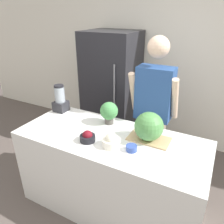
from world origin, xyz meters
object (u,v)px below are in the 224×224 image
Objects in this scene: refrigerator at (112,88)px; bowl_cherries at (88,137)px; bowl_small_blue at (131,148)px; potted_plant at (109,112)px; watermelon at (149,126)px; person at (153,112)px; bowl_cream at (111,141)px; blender at (60,100)px.

bowl_cherries is at bearing -70.29° from refrigerator.
refrigerator reaches higher than bowl_small_blue.
potted_plant is at bearing 139.48° from bowl_small_blue.
watermelon is 2.73× the size of bowl_small_blue.
person is 0.80m from bowl_cream.
refrigerator is 1.66m from bowl_cream.
bowl_small_blue is 1.15m from blender.
bowl_small_blue is at bearing -56.37° from refrigerator.
person reaches higher than bowl_small_blue.
person is 10.81× the size of bowl_cream.
watermelon is 1.17m from blender.
watermelon is at bearing -76.42° from person.
bowl_cream is 1.67× the size of bowl_small_blue.
blender is at bearing 147.75° from bowl_cherries.
person is 6.59× the size of watermelon.
blender is (-1.03, -0.40, 0.11)m from person.
bowl_cream is at bearing -136.46° from watermelon.
person reaches higher than potted_plant.
person reaches higher than refrigerator.
blender reaches higher than watermelon.
potted_plant is at bearing 121.14° from bowl_cream.
watermelon is 1.85× the size of bowl_cherries.
blender is at bearing 178.75° from potted_plant.
bowl_cream reaches higher than bowl_small_blue.
bowl_small_blue is (0.96, -1.44, 0.05)m from refrigerator.
potted_plant is (-0.41, 0.35, 0.11)m from bowl_small_blue.
blender is (-0.66, 0.42, 0.10)m from bowl_cherries.
person is 7.31× the size of potted_plant.
person is 0.56m from potted_plant.
watermelon reaches higher than bowl_cream.
watermelon is (0.13, -0.55, 0.11)m from person.
refrigerator is 0.98× the size of person.
bowl_small_blue is at bearing -18.76° from blender.
refrigerator is at bearing 109.71° from bowl_cherries.
watermelon is 1.64× the size of bowl_cream.
refrigerator is 11.93× the size of bowl_cherries.
refrigerator is at bearing 116.60° from potted_plant.
bowl_small_blue is (0.06, -0.77, -0.01)m from person.
refrigerator is 1.09m from blender.
blender is 1.34× the size of potted_plant.
refrigerator reaches higher than potted_plant.
bowl_cream is at bearing -62.20° from refrigerator.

